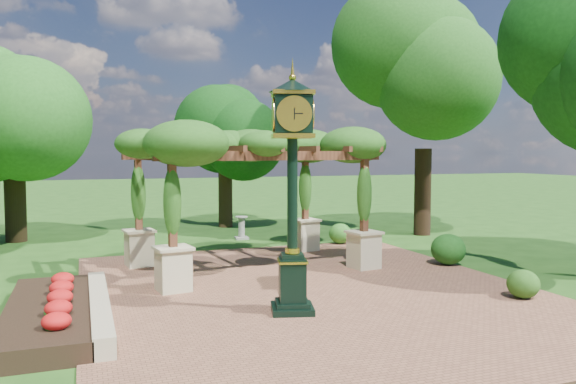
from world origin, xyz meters
name	(u,v)px	position (x,y,z in m)	size (l,w,h in m)	color
ground	(329,303)	(0.00, 0.00, 0.00)	(120.00, 120.00, 0.00)	#1E4714
brick_plaza	(311,291)	(0.00, 1.00, 0.02)	(10.00, 12.00, 0.04)	brown
border_wall	(100,308)	(-4.60, 0.50, 0.20)	(0.35, 5.00, 0.40)	#C6B793
flower_bed	(49,314)	(-5.50, 0.50, 0.18)	(1.50, 5.00, 0.36)	red
pedestal_clock	(292,173)	(-1.01, -0.48, 2.79)	(1.13, 1.13, 4.66)	black
pergola	(250,152)	(-0.54, 4.03, 3.19)	(6.67, 4.71, 3.89)	beige
sundial	(242,229)	(0.63, 9.16, 0.37)	(0.51, 0.51, 0.85)	gray
shrub_front	(523,284)	(4.05, -1.23, 0.35)	(0.69, 0.69, 0.62)	#255217
shrub_mid	(448,249)	(4.77, 2.40, 0.47)	(0.97, 0.97, 0.87)	#194C15
shrub_back	(340,234)	(3.51, 6.77, 0.39)	(0.78, 0.78, 0.70)	#2C691E
tree_west_far	(12,93)	(-7.12, 11.44, 5.31)	(3.88, 3.88, 7.77)	black
tree_north	(225,118)	(0.91, 12.73, 4.67)	(3.44, 3.44, 6.83)	#372716
tree_east_far	(425,80)	(7.52, 7.82, 5.95)	(4.88, 4.88, 8.64)	black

